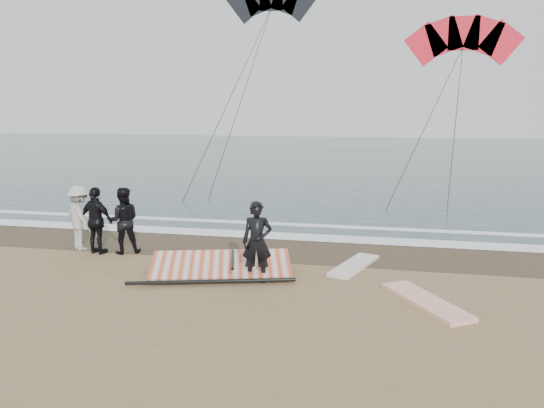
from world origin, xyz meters
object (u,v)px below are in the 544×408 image
(board_white, at_px, (426,301))
(sail_rig, at_px, (220,266))
(board_cream, at_px, (354,265))
(man_main, at_px, (257,242))

(board_white, height_order, sail_rig, sail_rig)
(board_cream, bearing_deg, board_white, -35.27)
(man_main, height_order, board_white, man_main)
(board_white, xyz_separation_m, sail_rig, (-4.83, 1.07, 0.15))
(sail_rig, bearing_deg, man_main, -19.82)
(man_main, relative_size, board_cream, 0.90)
(man_main, bearing_deg, board_white, -19.03)
(man_main, distance_m, sail_rig, 1.33)
(man_main, height_order, sail_rig, man_main)
(man_main, xyz_separation_m, board_white, (3.80, -0.70, -0.91))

